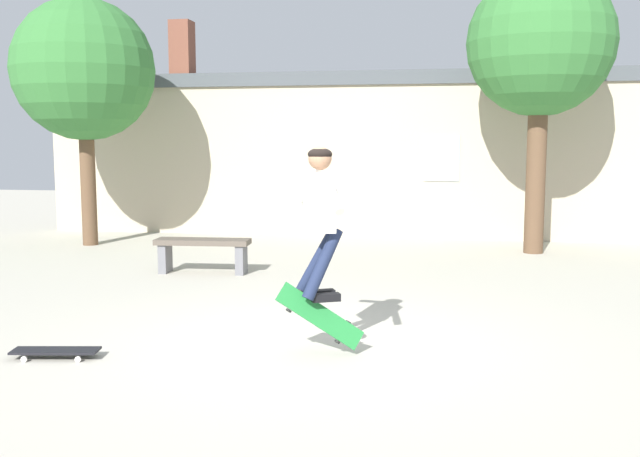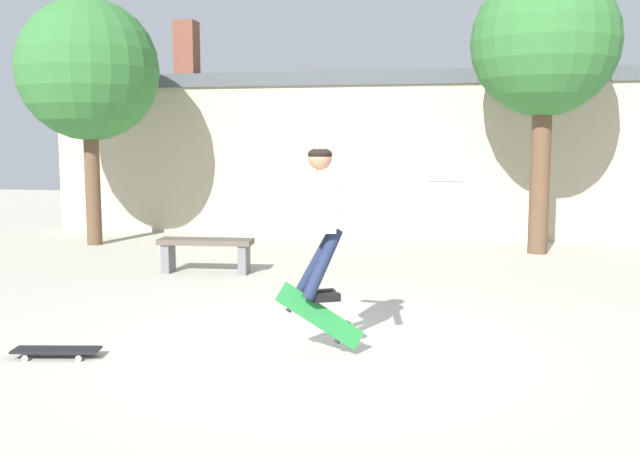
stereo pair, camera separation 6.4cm
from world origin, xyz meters
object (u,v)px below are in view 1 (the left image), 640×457
park_bench (203,249)px  skateboard_resting (56,351)px  tree_right (540,45)px  tree_left (84,71)px  skateboard_flipping (320,316)px  skater (320,209)px

park_bench → skateboard_resting: 4.30m
tree_right → tree_left: 8.23m
skateboard_resting → skateboard_flipping: bearing=-178.5°
skater → tree_right: bearing=42.4°
tree_left → park_bench: size_ratio=3.21×
park_bench → tree_right: bearing=25.6°
skater → skateboard_resting: bearing=167.3°
tree_right → skateboard_flipping: (-2.63, -6.71, -3.22)m
tree_right → skateboard_flipping: tree_right is taller
tree_right → park_bench: size_ratio=3.42×
skater → tree_left: bearing=106.1°
tree_left → skateboard_flipping: (5.58, -6.25, -2.89)m
tree_left → skater: bearing=-48.0°
park_bench → skateboard_flipping: 4.53m
park_bench → skateboard_flipping: size_ratio=1.84×
skater → skateboard_resting: size_ratio=1.73×
tree_left → park_bench: tree_left is taller
park_bench → skateboard_flipping: skateboard_flipping is taller
skateboard_resting → skater: bearing=-176.9°
tree_right → tree_left: (-8.21, -0.46, -0.33)m
tree_left → skateboard_flipping: size_ratio=5.93×
tree_left → skater: 8.54m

